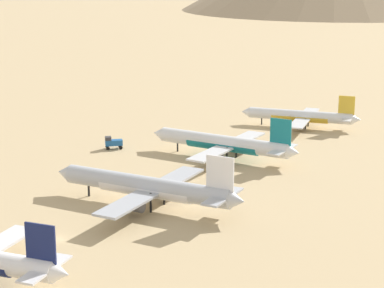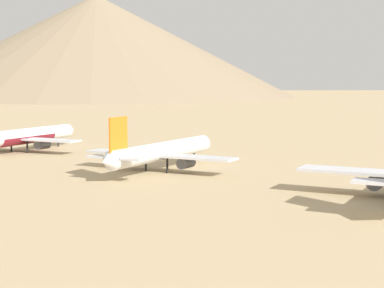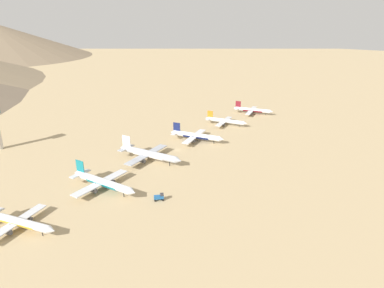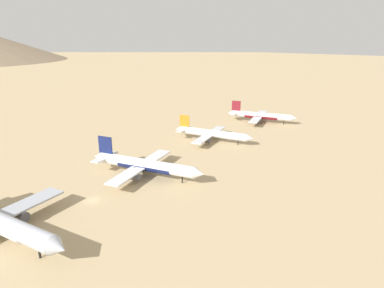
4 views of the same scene
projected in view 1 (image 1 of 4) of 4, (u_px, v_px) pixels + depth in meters
ground_plane at (55, 239)px, 152.16m from camera, size 1800.00×1800.00×0.00m
parked_jet_0 at (301, 116)px, 251.04m from camera, size 41.10×33.75×11.98m
parked_jet_1 at (224, 143)px, 212.02m from camera, size 47.82×38.80×13.80m
parked_jet_2 at (148, 187)px, 170.86m from camera, size 50.81×41.35×14.65m
service_truck at (113, 142)px, 223.40m from camera, size 5.47×5.42×3.90m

